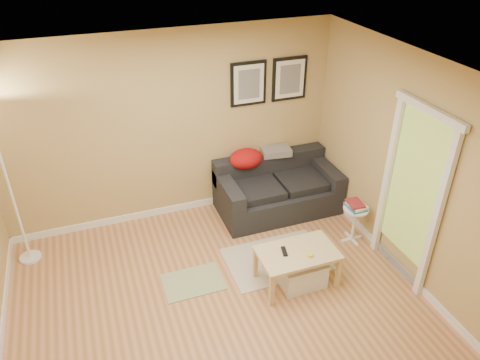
{
  "coord_description": "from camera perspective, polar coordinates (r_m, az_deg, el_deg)",
  "views": [
    {
      "loc": [
        -1.05,
        -3.53,
        3.85
      ],
      "look_at": [
        0.55,
        0.85,
        1.05
      ],
      "focal_mm": 34.46,
      "sensor_mm": 36.0,
      "label": 1
    }
  ],
  "objects": [
    {
      "name": "floor",
      "position": [
        5.32,
        -2.51,
        -15.34
      ],
      "size": [
        4.5,
        4.5,
        0.0
      ],
      "primitive_type": "plane",
      "color": "tan",
      "rests_on": "ground"
    },
    {
      "name": "tape_roll",
      "position": [
        5.29,
        8.67,
        -9.18
      ],
      "size": [
        0.07,
        0.07,
        0.03
      ],
      "primitive_type": "cylinder",
      "color": "yellow",
      "rests_on": "coffee_table"
    },
    {
      "name": "baseboard_back",
      "position": [
        6.78,
        -7.71,
        -3.41
      ],
      "size": [
        4.5,
        0.02,
        0.1
      ],
      "primitive_type": "cube",
      "color": "white",
      "rests_on": "ground"
    },
    {
      "name": "plaid_throw",
      "position": [
        6.68,
        4.47,
        3.56
      ],
      "size": [
        0.45,
        0.32,
        0.1
      ],
      "primitive_type": null,
      "rotation": [
        0.0,
        0.0,
        -0.14
      ],
      "color": "tan",
      "rests_on": "sofa"
    },
    {
      "name": "area_rug",
      "position": [
        5.9,
        4.53,
        -9.73
      ],
      "size": [
        1.25,
        0.85,
        0.01
      ],
      "primitive_type": "cube",
      "color": "beige",
      "rests_on": "ground"
    },
    {
      "name": "coffee_table",
      "position": [
        5.48,
        7.0,
        -10.62
      ],
      "size": [
        0.95,
        0.62,
        0.45
      ],
      "primitive_type": null,
      "rotation": [
        0.0,
        0.0,
        -0.08
      ],
      "color": "#D8BD84",
      "rests_on": "ground"
    },
    {
      "name": "framed_print_left",
      "position": [
        6.24,
        1.05,
        11.83
      ],
      "size": [
        0.5,
        0.04,
        0.6
      ],
      "primitive_type": null,
      "color": "black",
      "rests_on": "wall_back"
    },
    {
      "name": "ceiling",
      "position": [
        3.88,
        -3.39,
        12.2
      ],
      "size": [
        4.5,
        4.5,
        0.0
      ],
      "primitive_type": "plane",
      "rotation": [
        3.14,
        0.0,
        0.0
      ],
      "color": "white",
      "rests_on": "wall_back"
    },
    {
      "name": "sofa",
      "position": [
        6.6,
        4.75,
        -0.9
      ],
      "size": [
        1.7,
        0.9,
        0.75
      ],
      "primitive_type": null,
      "color": "black",
      "rests_on": "ground"
    },
    {
      "name": "baseboard_right",
      "position": [
        6.14,
        18.06,
        -9.09
      ],
      "size": [
        0.02,
        4.0,
        0.1
      ],
      "primitive_type": "cube",
      "color": "white",
      "rests_on": "ground"
    },
    {
      "name": "doorway",
      "position": [
        5.47,
        20.27,
        -2.23
      ],
      "size": [
        0.12,
        1.01,
        2.13
      ],
      "primitive_type": null,
      "color": "white",
      "rests_on": "ground"
    },
    {
      "name": "floor_lamp",
      "position": [
        5.95,
        -26.45,
        -1.61
      ],
      "size": [
        0.26,
        0.26,
        2.03
      ],
      "primitive_type": null,
      "color": "white",
      "rests_on": "ground"
    },
    {
      "name": "side_table",
      "position": [
        6.23,
        13.9,
        -5.32
      ],
      "size": [
        0.33,
        0.33,
        0.51
      ],
      "primitive_type": null,
      "color": "white",
      "rests_on": "ground"
    },
    {
      "name": "storage_bin",
      "position": [
        5.51,
        7.63,
        -11.3
      ],
      "size": [
        0.53,
        0.39,
        0.33
      ],
      "primitive_type": null,
      "color": "white",
      "rests_on": "ground"
    },
    {
      "name": "framed_print_right",
      "position": [
        6.47,
        6.13,
        12.37
      ],
      "size": [
        0.5,
        0.04,
        0.6
      ],
      "primitive_type": null,
      "color": "black",
      "rests_on": "wall_back"
    },
    {
      "name": "wall_right",
      "position": [
        5.46,
        20.24,
        1.09
      ],
      "size": [
        0.0,
        4.0,
        4.0
      ],
      "primitive_type": "plane",
      "rotation": [
        1.57,
        0.0,
        -1.57
      ],
      "color": "tan",
      "rests_on": "ground"
    },
    {
      "name": "red_throw",
      "position": [
        6.49,
        0.71,
        2.66
      ],
      "size": [
        0.48,
        0.36,
        0.28
      ],
      "primitive_type": null,
      "color": "#B01010",
      "rests_on": "sofa"
    },
    {
      "name": "wall_back",
      "position": [
        6.17,
        -8.54,
        6.26
      ],
      "size": [
        4.5,
        0.0,
        4.5
      ],
      "primitive_type": "plane",
      "rotation": [
        1.57,
        0.0,
        0.0
      ],
      "color": "tan",
      "rests_on": "ground"
    },
    {
      "name": "book_stack",
      "position": [
        6.07,
        14.14,
        -3.01
      ],
      "size": [
        0.24,
        0.29,
        0.08
      ],
      "primitive_type": null,
      "rotation": [
        0.0,
        0.0,
        -0.14
      ],
      "color": "#2F608E",
      "rests_on": "side_table"
    },
    {
      "name": "green_runner",
      "position": [
        5.61,
        -5.88,
        -12.45
      ],
      "size": [
        0.7,
        0.5,
        0.01
      ],
      "primitive_type": "cube",
      "color": "#668C4C",
      "rests_on": "ground"
    },
    {
      "name": "remote_control",
      "position": [
        5.31,
        5.5,
        -8.79
      ],
      "size": [
        0.08,
        0.17,
        0.02
      ],
      "primitive_type": "cube",
      "rotation": [
        0.0,
        0.0,
        -0.23
      ],
      "color": "black",
      "rests_on": "coffee_table"
    }
  ]
}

